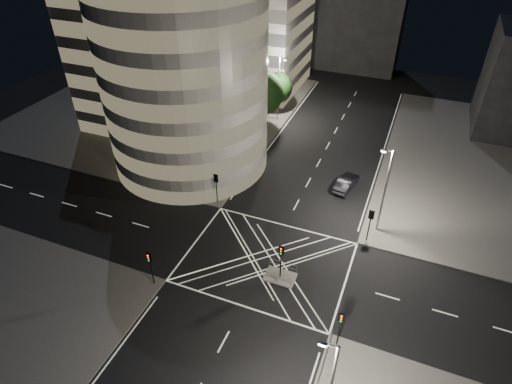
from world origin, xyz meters
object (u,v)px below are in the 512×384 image
at_px(traffic_signal_island, 281,256).
at_px(street_lamp_right_far, 384,189).
at_px(traffic_signal_nr, 340,323).
at_px(sedan, 346,183).
at_px(traffic_signal_fl, 216,183).
at_px(central_island, 280,277).
at_px(street_lamp_left_near, 229,141).
at_px(traffic_signal_nl, 150,263).
at_px(street_lamp_left_far, 279,87).
at_px(traffic_signal_fr, 370,220).

xyz_separation_m(traffic_signal_island, street_lamp_right_far, (7.44, 10.50, 2.63)).
bearing_deg(traffic_signal_nr, sedan, 100.48).
height_order(traffic_signal_fl, street_lamp_right_far, street_lamp_right_far).
distance_m(central_island, street_lamp_left_near, 18.52).
bearing_deg(traffic_signal_nl, street_lamp_left_far, 90.99).
xyz_separation_m(traffic_signal_nr, street_lamp_right_far, (0.64, 15.80, 2.63)).
bearing_deg(central_island, traffic_signal_fr, 50.67).
distance_m(traffic_signal_nr, street_lamp_right_far, 16.03).
height_order(traffic_signal_nr, street_lamp_right_far, street_lamp_right_far).
bearing_deg(traffic_signal_fr, street_lamp_left_far, 128.17).
bearing_deg(street_lamp_left_near, street_lamp_left_far, 90.00).
height_order(street_lamp_left_far, sedan, street_lamp_left_far).
height_order(traffic_signal_fr, street_lamp_right_far, street_lamp_right_far).
bearing_deg(street_lamp_left_far, traffic_signal_nl, -89.01).
xyz_separation_m(street_lamp_left_near, street_lamp_left_far, (0.00, 18.00, 0.00)).
bearing_deg(traffic_signal_nl, street_lamp_right_far, 40.91).
relative_size(traffic_signal_fl, street_lamp_right_far, 0.40).
height_order(street_lamp_left_near, street_lamp_right_far, same).
bearing_deg(traffic_signal_fr, sedan, 115.32).
distance_m(traffic_signal_fl, street_lamp_left_near, 5.86).
bearing_deg(central_island, street_lamp_left_near, 130.27).
height_order(traffic_signal_nl, traffic_signal_nr, same).
xyz_separation_m(street_lamp_left_far, sedan, (14.10, -14.46, -4.74)).
bearing_deg(traffic_signal_fr, central_island, -129.33).
relative_size(traffic_signal_nl, street_lamp_right_far, 0.40).
distance_m(traffic_signal_nr, sedan, 22.81).
relative_size(central_island, traffic_signal_nl, 0.75).
bearing_deg(sedan, street_lamp_left_far, -35.39).
distance_m(central_island, traffic_signal_fr, 11.10).
bearing_deg(sedan, street_lamp_left_near, 24.41).
height_order(traffic_signal_fr, traffic_signal_nr, same).
height_order(traffic_signal_fl, traffic_signal_nr, same).
xyz_separation_m(traffic_signal_nl, traffic_signal_fr, (17.60, 13.60, 0.00)).
bearing_deg(traffic_signal_fl, traffic_signal_nr, -37.69).
relative_size(central_island, traffic_signal_fl, 0.75).
relative_size(traffic_signal_island, street_lamp_right_far, 0.40).
bearing_deg(street_lamp_left_far, street_lamp_left_near, -90.00).
bearing_deg(traffic_signal_fr, traffic_signal_nl, -142.31).
bearing_deg(street_lamp_right_far, traffic_signal_nl, -139.09).
xyz_separation_m(traffic_signal_fl, street_lamp_right_far, (18.24, 2.20, 2.63)).
distance_m(traffic_signal_fl, sedan, 16.19).
height_order(traffic_signal_nl, street_lamp_left_near, street_lamp_left_near).
xyz_separation_m(traffic_signal_fr, street_lamp_right_far, (0.64, 2.20, 2.63)).
relative_size(traffic_signal_fr, street_lamp_left_near, 0.40).
bearing_deg(traffic_signal_fl, sedan, 32.97).
bearing_deg(street_lamp_left_far, traffic_signal_island, -70.05).
xyz_separation_m(traffic_signal_fl, street_lamp_left_near, (-0.64, 5.20, 2.63)).
height_order(traffic_signal_fr, traffic_signal_island, same).
bearing_deg(traffic_signal_nr, central_island, 142.07).
relative_size(traffic_signal_fr, street_lamp_left_far, 0.40).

